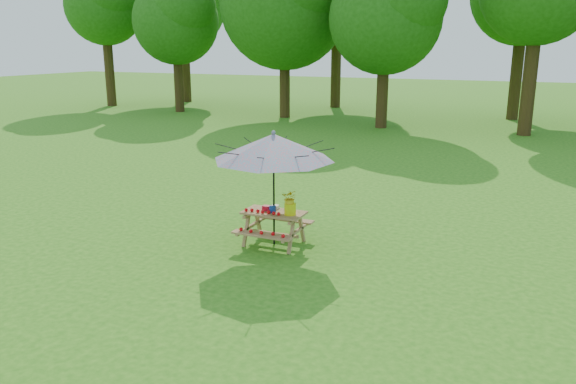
% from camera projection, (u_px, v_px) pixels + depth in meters
% --- Properties ---
extents(ground, '(120.00, 120.00, 0.00)m').
position_uv_depth(ground, '(399.00, 383.00, 6.56)').
color(ground, '#296D14').
rests_on(ground, ground).
extents(picnic_table, '(1.20, 1.32, 0.67)m').
position_uv_depth(picnic_table, '(274.00, 228.00, 11.03)').
color(picnic_table, '#8E6340').
rests_on(picnic_table, ground).
extents(patio_umbrella, '(2.78, 2.78, 2.27)m').
position_uv_depth(patio_umbrella, '(274.00, 147.00, 10.62)').
color(patio_umbrella, black).
rests_on(patio_umbrella, ground).
extents(produce_bins, '(0.31, 0.39, 0.13)m').
position_uv_depth(produce_bins, '(271.00, 208.00, 10.98)').
color(produce_bins, red).
rests_on(produce_bins, picnic_table).
extents(tomatoes_row, '(0.77, 0.13, 0.07)m').
position_uv_depth(tomatoes_row, '(263.00, 212.00, 10.83)').
color(tomatoes_row, red).
rests_on(tomatoes_row, picnic_table).
extents(flower_bucket, '(0.35, 0.31, 0.50)m').
position_uv_depth(flower_bucket, '(290.00, 201.00, 10.69)').
color(flower_bucket, '#DFE10B').
rests_on(flower_bucket, picnic_table).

